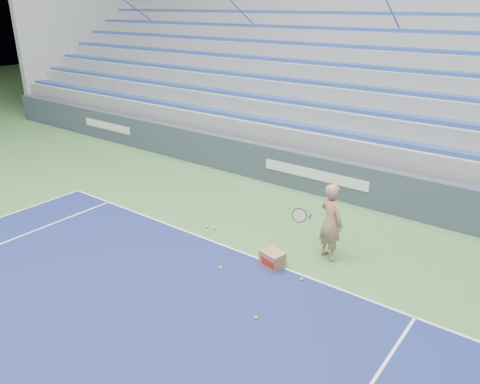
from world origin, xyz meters
name	(u,v)px	position (x,y,z in m)	size (l,w,h in m)	color
sponsor_barrier	(317,175)	(0.00, 15.88, 0.55)	(30.00, 0.32, 1.10)	#354050
bleachers	(398,83)	(0.00, 21.60, 2.36)	(31.00, 9.15, 7.30)	gray
tennis_player	(331,222)	(1.96, 12.83, 0.84)	(0.96, 0.92, 1.67)	tan
ball_box	(273,259)	(1.24, 11.81, 0.17)	(0.52, 0.44, 0.34)	olive
tennis_ball_0	(221,268)	(0.46, 11.09, 0.03)	(0.07, 0.07, 0.07)	#B4D92C
tennis_ball_1	(214,228)	(-0.81, 12.38, 0.03)	(0.07, 0.07, 0.07)	#B4D92C
tennis_ball_2	(302,279)	(1.98, 11.72, 0.03)	(0.07, 0.07, 0.07)	#B4D92C
tennis_ball_3	(208,227)	(-0.97, 12.34, 0.03)	(0.07, 0.07, 0.07)	#B4D92C
tennis_ball_4	(256,318)	(1.97, 10.21, 0.03)	(0.07, 0.07, 0.07)	#B4D92C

